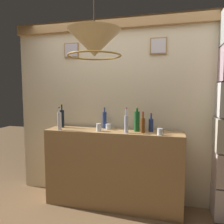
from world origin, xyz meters
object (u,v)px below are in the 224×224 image
object	(u,v)px
liquor_bottle_port	(126,123)
liquor_bottle_gin	(105,120)
liquor_bottle_mezcal	(143,125)
liquor_bottle_vodka	(137,121)
liquor_bottle_whiskey	(151,125)
glass_tumbler_highball	(99,127)
liquor_bottle_vermouth	(59,121)
glass_tumbler_rocks	(108,127)
liquor_bottle_tequila	(62,118)
pendant_lamp	(94,44)
glass_tumbler_shot	(160,132)

from	to	relation	value
liquor_bottle_port	liquor_bottle_gin	world-z (taller)	liquor_bottle_port
liquor_bottle_mezcal	liquor_bottle_vodka	distance (m)	0.12
liquor_bottle_whiskey	glass_tumbler_highball	xyz separation A→B (m)	(-0.65, -0.14, -0.04)
liquor_bottle_gin	liquor_bottle_vermouth	distance (m)	0.61
liquor_bottle_vodka	glass_tumbler_highball	size ratio (longest dim) A/B	3.07
glass_tumbler_rocks	liquor_bottle_whiskey	bearing A→B (deg)	-0.63
liquor_bottle_gin	liquor_bottle_tequila	bearing A→B (deg)	-172.22
glass_tumbler_rocks	pendant_lamp	size ratio (longest dim) A/B	0.11
liquor_bottle_vermouth	glass_tumbler_highball	bearing A→B (deg)	5.42
liquor_bottle_gin	glass_tumbler_rocks	size ratio (longest dim) A/B	3.81
liquor_bottle_port	liquor_bottle_vermouth	bearing A→B (deg)	-178.08
pendant_lamp	liquor_bottle_mezcal	bearing A→B (deg)	63.88
liquor_bottle_gin	glass_tumbler_rocks	bearing A→B (deg)	-47.36
liquor_bottle_tequila	glass_tumbler_shot	bearing A→B (deg)	-8.05
liquor_bottle_vodka	liquor_bottle_port	bearing A→B (deg)	-130.16
liquor_bottle_port	liquor_bottle_mezcal	distance (m)	0.20
liquor_bottle_gin	pendant_lamp	world-z (taller)	pendant_lamp
liquor_bottle_vodka	pendant_lamp	xyz separation A→B (m)	(-0.28, -0.82, 0.81)
liquor_bottle_mezcal	liquor_bottle_port	bearing A→B (deg)	-163.88
liquor_bottle_whiskey	liquor_bottle_vermouth	distance (m)	1.20
glass_tumbler_rocks	glass_tumbler_highball	distance (m)	0.17
glass_tumbler_highball	pendant_lamp	size ratio (longest dim) A/B	0.15
liquor_bottle_vodka	glass_tumbler_shot	size ratio (longest dim) A/B	3.89
liquor_bottle_vodka	glass_tumbler_rocks	distance (m)	0.40
glass_tumbler_rocks	glass_tumbler_shot	distance (m)	0.71
liquor_bottle_mezcal	pendant_lamp	world-z (taller)	pendant_lamp
liquor_bottle_tequila	liquor_bottle_gin	bearing A→B (deg)	7.78
liquor_bottle_mezcal	liquor_bottle_gin	bearing A→B (deg)	161.00
liquor_bottle_port	liquor_bottle_tequila	size ratio (longest dim) A/B	0.93
liquor_bottle_whiskey	glass_tumbler_shot	distance (m)	0.23
liquor_bottle_vermouth	pendant_lamp	bearing A→B (deg)	-42.11
liquor_bottle_mezcal	liquor_bottle_whiskey	xyz separation A→B (m)	(0.09, 0.10, -0.01)
liquor_bottle_port	glass_tumbler_rocks	size ratio (longest dim) A/B	4.14
glass_tumbler_highball	glass_tumbler_rocks	bearing A→B (deg)	58.68
liquor_bottle_tequila	liquor_bottle_mezcal	bearing A→B (deg)	-5.28
liquor_bottle_gin	glass_tumbler_shot	bearing A→B (deg)	-19.90
liquor_bottle_vermouth	glass_tumbler_shot	size ratio (longest dim) A/B	3.80
liquor_bottle_gin	glass_tumbler_rocks	distance (m)	0.14
glass_tumbler_highball	pendant_lamp	distance (m)	1.16
liquor_bottle_vodka	glass_tumbler_rocks	world-z (taller)	liquor_bottle_vodka
liquor_bottle_vodka	pendant_lamp	bearing A→B (deg)	-108.87
liquor_bottle_vodka	glass_tumbler_shot	bearing A→B (deg)	-28.52
liquor_bottle_whiskey	pendant_lamp	bearing A→B (deg)	-118.41
liquor_bottle_vodka	liquor_bottle_vermouth	world-z (taller)	liquor_bottle_vodka
liquor_bottle_gin	liquor_bottle_vodka	distance (m)	0.48
liquor_bottle_mezcal	glass_tumbler_rocks	world-z (taller)	liquor_bottle_mezcal
glass_tumbler_shot	pendant_lamp	distance (m)	1.26
liquor_bottle_gin	glass_tumbler_highball	distance (m)	0.24
glass_tumbler_highball	glass_tumbler_shot	distance (m)	0.78
liquor_bottle_port	glass_tumbler_shot	xyz separation A→B (m)	(0.41, -0.03, -0.08)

